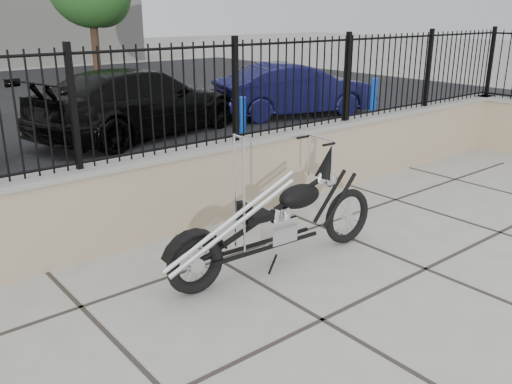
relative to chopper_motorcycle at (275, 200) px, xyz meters
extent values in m
plane|color=#99968E|center=(-0.35, -1.02, -0.73)|extent=(90.00, 90.00, 0.00)
cube|color=gray|center=(-0.35, 1.48, -0.25)|extent=(14.00, 0.36, 0.96)
cube|color=black|center=(-0.35, 1.48, 0.83)|extent=(14.00, 0.08, 1.20)
imported|color=black|center=(1.87, 6.37, -0.03)|extent=(5.11, 3.01, 1.39)
imported|color=#10113C|center=(5.88, 5.97, -0.08)|extent=(4.12, 2.46, 1.28)
cylinder|color=#0D30CB|center=(2.64, 3.89, -0.22)|extent=(0.15, 0.15, 1.02)
cylinder|color=blue|center=(5.84, 3.52, -0.15)|extent=(0.18, 0.18, 1.15)
cylinder|color=#382619|center=(4.92, 15.38, 0.65)|extent=(0.28, 0.28, 2.76)
camera|label=1|loc=(-3.32, -3.76, 1.77)|focal=38.00mm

